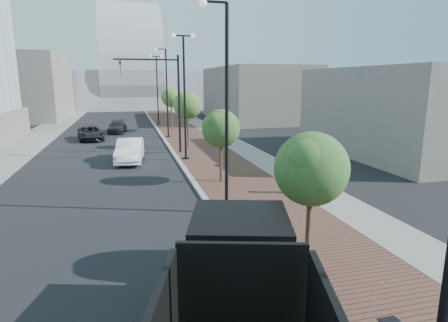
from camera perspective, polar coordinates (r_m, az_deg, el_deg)
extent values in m
cube|color=#4C2D23|center=(46.75, -5.76, 4.83)|extent=(7.00, 140.00, 0.12)
cube|color=slate|center=(47.24, -2.51, 4.96)|extent=(2.40, 140.00, 0.13)
cube|color=gray|center=(46.34, -10.05, 4.66)|extent=(0.30, 140.00, 0.14)
cube|color=slate|center=(47.13, -26.03, 3.72)|extent=(4.00, 140.00, 0.12)
cube|color=black|center=(9.58, 2.41, -15.11)|extent=(2.91, 2.98, 2.42)
cube|color=black|center=(11.27, 2.29, -15.19)|extent=(2.27, 1.08, 1.21)
cube|color=black|center=(8.61, 2.48, -23.28)|extent=(2.44, 1.37, 0.46)
cube|color=black|center=(7.09, 2.68, -19.20)|extent=(2.26, 0.76, 1.86)
cylinder|color=black|center=(9.65, -3.89, -22.30)|extent=(0.56, 1.06, 1.02)
cylinder|color=silver|center=(9.65, -3.89, -22.30)|extent=(0.46, 0.62, 0.56)
cylinder|color=black|center=(9.68, 8.65, -22.32)|extent=(0.56, 1.06, 1.02)
cylinder|color=silver|center=(9.68, 8.65, -22.32)|extent=(0.46, 0.62, 0.56)
cylinder|color=black|center=(11.00, -3.04, -17.59)|extent=(0.56, 1.06, 1.02)
cylinder|color=silver|center=(11.00, -3.04, -17.59)|extent=(0.46, 0.62, 0.56)
cylinder|color=black|center=(11.02, 7.64, -17.62)|extent=(0.56, 1.06, 1.02)
cylinder|color=silver|center=(11.02, 7.64, -17.62)|extent=(0.46, 0.62, 0.56)
imported|color=white|center=(28.88, -14.19, 1.59)|extent=(2.33, 5.36, 1.71)
imported|color=black|center=(40.80, -19.69, 4.03)|extent=(3.10, 5.35, 1.40)
imported|color=black|center=(45.59, -16.00, 5.02)|extent=(2.29, 4.78, 1.34)
imported|color=black|center=(20.12, 12.65, -2.37)|extent=(0.84, 0.64, 2.05)
cylinder|color=black|center=(17.40, 0.40, -7.55)|extent=(0.56, 0.56, 0.20)
cylinder|color=black|center=(16.44, 0.42, 7.46)|extent=(0.16, 0.16, 9.00)
cylinder|color=black|center=(16.56, -1.37, 23.13)|extent=(1.00, 0.10, 0.10)
sphere|color=silver|center=(16.44, -3.21, 22.95)|extent=(0.32, 0.32, 0.32)
cylinder|color=black|center=(28.75, -5.83, 0.31)|extent=(0.56, 0.56, 0.20)
cylinder|color=black|center=(28.17, -6.03, 9.35)|extent=(0.16, 0.16, 9.00)
cylinder|color=black|center=(28.32, -6.24, 18.48)|extent=(1.40, 0.10, 0.10)
sphere|color=silver|center=(28.22, -7.72, 18.47)|extent=(0.32, 0.32, 0.32)
sphere|color=silver|center=(28.43, -4.77, 18.48)|extent=(0.32, 0.32, 0.32)
cylinder|color=black|center=(40.47, -8.49, 3.69)|extent=(0.56, 0.56, 0.20)
cylinder|color=black|center=(40.07, -8.69, 10.09)|extent=(0.16, 0.16, 9.00)
cylinder|color=black|center=(40.12, -9.64, 16.50)|extent=(1.00, 0.10, 0.10)
sphere|color=silver|center=(40.07, -10.38, 16.38)|extent=(0.32, 0.32, 0.32)
cylinder|color=black|center=(52.32, -9.95, 5.53)|extent=(0.56, 0.56, 0.20)
cylinder|color=black|center=(52.01, -10.14, 10.48)|extent=(0.16, 0.16, 9.00)
cylinder|color=black|center=(52.09, -10.33, 15.44)|extent=(1.40, 0.10, 0.10)
sphere|color=silver|center=(52.03, -11.12, 15.41)|extent=(0.32, 0.32, 0.32)
sphere|color=silver|center=(52.15, -9.53, 15.46)|extent=(0.32, 0.32, 0.32)
cylinder|color=black|center=(31.17, -6.85, 8.45)|extent=(0.18, 0.18, 8.00)
cylinder|color=black|center=(30.91, -11.78, 14.94)|extent=(5.00, 0.12, 0.12)
imported|color=black|center=(30.83, -15.55, 13.65)|extent=(0.16, 0.20, 1.00)
cylinder|color=#382619|center=(11.97, 12.76, -9.64)|extent=(0.16, 0.16, 3.17)
sphere|color=#27511B|center=(11.43, 13.18, -1.18)|extent=(2.24, 2.24, 2.24)
sphere|color=#27511B|center=(11.93, 14.17, -1.80)|extent=(1.57, 1.57, 1.57)
sphere|color=#27511B|center=(10.97, 12.60, -0.02)|extent=(1.34, 1.34, 1.34)
cylinder|color=#382619|center=(21.93, -0.47, 0.46)|extent=(0.16, 0.16, 3.05)
sphere|color=#2C4E1A|center=(21.64, -0.48, 4.98)|extent=(2.23, 2.23, 2.23)
sphere|color=#2C4E1A|center=(22.06, 0.34, 4.55)|extent=(1.56, 1.56, 1.56)
sphere|color=#2C4E1A|center=(21.24, -1.07, 5.68)|extent=(1.34, 1.34, 1.34)
cylinder|color=#382619|center=(33.49, -5.54, 4.97)|extent=(0.16, 0.16, 3.62)
sphere|color=#395F20|center=(33.30, -5.61, 8.50)|extent=(2.47, 2.47, 2.47)
sphere|color=#395F20|center=(33.68, -5.00, 8.11)|extent=(1.73, 1.73, 1.73)
sphere|color=#395F20|center=(32.94, -6.06, 9.08)|extent=(1.48, 1.48, 1.48)
cylinder|color=#382619|center=(45.31, -8.00, 6.86)|extent=(0.16, 0.16, 3.76)
sphere|color=#3A6021|center=(45.17, -8.08, 9.58)|extent=(2.29, 2.29, 2.29)
sphere|color=#3A6021|center=(45.52, -7.61, 9.27)|extent=(1.60, 1.60, 1.60)
sphere|color=#3A6021|center=(44.82, -8.43, 10.03)|extent=(1.37, 1.37, 1.37)
cube|color=#9FA3A9|center=(90.85, -13.86, 10.57)|extent=(50.00, 28.00, 8.00)
cube|color=slate|center=(67.82, -29.08, 9.84)|extent=(14.00, 20.00, 10.00)
cube|color=#625E58|center=(59.21, 4.81, 10.21)|extent=(12.00, 22.00, 8.00)
cube|color=#65605A|center=(33.79, 25.45, 6.80)|extent=(10.00, 16.00, 7.00)
cube|color=black|center=(16.18, 8.52, -9.13)|extent=(0.50, 0.50, 0.02)
cube|color=black|center=(26.20, -0.92, -0.72)|extent=(0.50, 0.50, 0.02)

